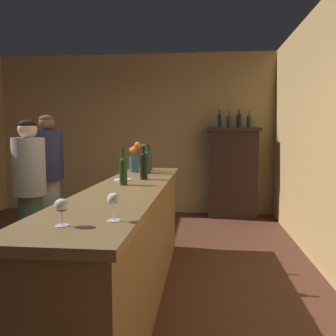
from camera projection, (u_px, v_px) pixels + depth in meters
name	position (u px, v px, depth m)	size (l,w,h in m)	color
floor	(66.00, 288.00, 3.29)	(8.53, 8.53, 0.00)	#563021
wall_back	(135.00, 134.00, 6.45)	(5.14, 0.12, 2.87)	tan
bar_counter	(129.00, 244.00, 2.98)	(0.61, 3.16, 1.01)	brown
display_cabinet	(233.00, 171.00, 6.03)	(0.90, 0.42, 1.55)	black
wine_bottle_pinot	(144.00, 164.00, 3.35)	(0.07, 0.07, 0.34)	black
wine_bottle_chardonnay	(148.00, 161.00, 3.83)	(0.07, 0.07, 0.32)	#1D3B24
wine_bottle_syrah	(123.00, 170.00, 3.00)	(0.07, 0.07, 0.31)	#1D3718
wine_bottle_merlot	(149.00, 160.00, 4.16)	(0.07, 0.07, 0.29)	#1B3B24
wine_glass_front	(114.00, 201.00, 1.77)	(0.07, 0.07, 0.15)	white
wine_glass_mid	(62.00, 207.00, 1.67)	(0.07, 0.07, 0.13)	white
flower_arrangement	(134.00, 158.00, 3.99)	(0.14, 0.14, 0.35)	#375A71
cheese_plate	(123.00, 180.00, 3.31)	(0.16, 0.16, 0.01)	white
display_bottle_left	(219.00, 120.00, 5.97)	(0.07, 0.07, 0.30)	black
display_bottle_midleft	(229.00, 120.00, 5.95)	(0.06, 0.06, 0.30)	#172E32
display_bottle_center	(239.00, 119.00, 5.93)	(0.08, 0.08, 0.31)	black
display_bottle_midright	(249.00, 120.00, 5.92)	(0.07, 0.07, 0.27)	#183519
patron_in_grey	(49.00, 175.00, 4.46)	(0.38, 0.38, 1.69)	#AFAA9A
patron_by_cabinet	(30.00, 189.00, 3.59)	(0.33, 0.33, 1.59)	#46694F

